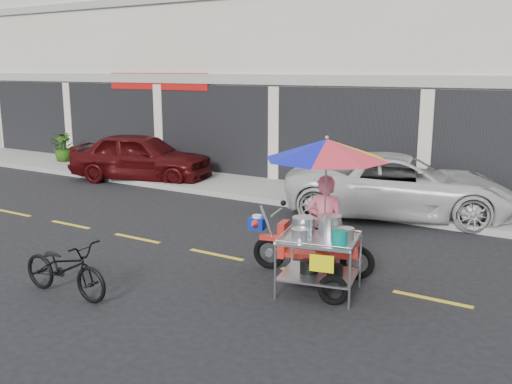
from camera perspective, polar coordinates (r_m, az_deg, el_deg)
The scene contains 9 objects.
ground at distance 9.77m, azimuth 5.69°, elevation -8.23°, with size 90.00×90.00×0.00m, color black.
sidewalk at distance 14.70m, azimuth 15.21°, elevation -1.32°, with size 45.00×3.00×0.15m, color gray.
centerline at distance 9.77m, azimuth 5.69°, elevation -8.21°, with size 42.00×0.10×0.01m, color gold.
maroon_sedan at distance 17.96m, azimuth -11.39°, elevation 3.47°, with size 1.77×4.41×1.50m, color #3C0809.
white_pickup at distance 13.75m, azimuth 14.22°, elevation 0.63°, with size 2.43×5.28×1.47m, color silver.
plant_tall at distance 21.72m, azimuth -18.69°, elevation 4.33°, with size 0.94×0.81×1.04m, color #22490F.
plant_short at distance 21.61m, azimuth -18.71°, elevation 4.26°, with size 0.57×0.57×1.02m, color #22490F.
near_bicycle at distance 9.20m, azimuth -18.57°, elevation -7.20°, with size 0.59×1.69×0.89m, color black.
food_vendor_rig at distance 8.89m, azimuth 6.77°, elevation 0.02°, with size 2.73×2.23×2.45m.
Camera 1 is at (3.98, -8.25, 3.40)m, focal length 40.00 mm.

